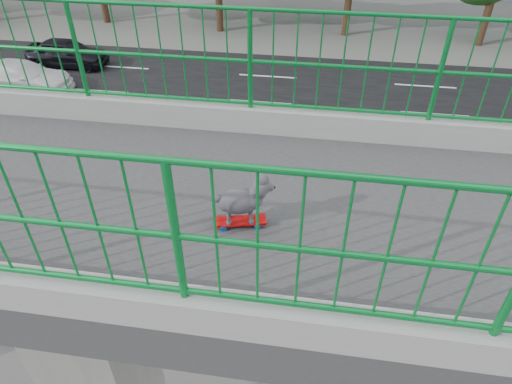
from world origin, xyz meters
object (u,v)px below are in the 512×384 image
object	(u,v)px
skateboard	(240,221)
poodle	(243,199)
car_4	(67,53)
car_3	(22,77)

from	to	relation	value
skateboard	poodle	size ratio (longest dim) A/B	0.92
car_4	poodle	bearing A→B (deg)	-145.54
car_3	car_4	distance (m)	3.28
skateboard	car_3	bearing A→B (deg)	-152.42
poodle	car_4	world-z (taller)	poodle
skateboard	poodle	world-z (taller)	poodle
car_3	car_4	size ratio (longest dim) A/B	1.12
poodle	skateboard	bearing A→B (deg)	-90.00
skateboard	car_3	distance (m)	21.99
car_3	poodle	bearing A→B (deg)	-139.03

